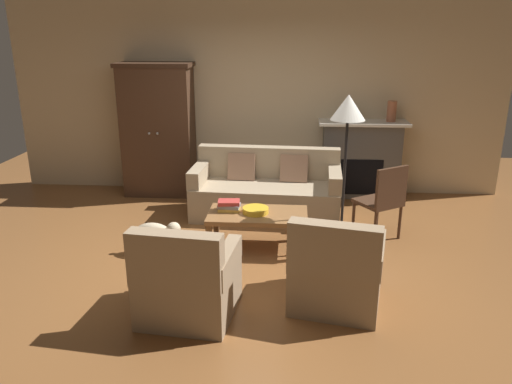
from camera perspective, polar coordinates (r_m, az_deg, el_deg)
name	(u,v)px	position (r m, az deg, el deg)	size (l,w,h in m)	color
ground_plane	(238,261)	(5.38, -2.08, -7.88)	(9.60, 9.60, 0.00)	brown
back_wall	(256,98)	(7.43, -0.02, 10.79)	(7.20, 0.10, 2.80)	beige
fireplace	(361,159)	(7.38, 11.94, 3.77)	(1.26, 0.48, 1.12)	#4C4947
armoire	(158,130)	(7.41, -11.15, 7.00)	(1.06, 0.57, 1.92)	#472D1E
couch	(266,192)	(6.55, 1.20, 0.03)	(1.96, 0.94, 0.86)	tan
coffee_table	(258,218)	(5.53, 0.20, -2.96)	(1.10, 0.60, 0.42)	olive
fruit_bowl	(256,210)	(5.50, -0.05, -2.11)	(0.29, 0.29, 0.06)	gold
book_stack	(229,206)	(5.57, -3.11, -1.58)	(0.25, 0.19, 0.12)	gold
mantel_vase_slate	(351,113)	(7.21, 10.87, 8.92)	(0.10, 0.10, 0.23)	#565B66
mantel_vase_terracotta	(392,111)	(7.29, 15.31, 8.93)	(0.13, 0.13, 0.29)	#A86042
armchair_near_left	(187,283)	(4.32, -7.89, -10.30)	(0.85, 0.85, 0.88)	#997F60
armchair_near_right	(336,273)	(4.49, 9.21, -9.17)	(0.91, 0.91, 0.88)	#997F60
side_chair_wooden	(384,198)	(5.90, 14.45, -0.65)	(0.61, 0.61, 0.90)	#472D1E
floor_lamp	(348,117)	(5.23, 10.49, 8.45)	(0.36, 0.36, 1.73)	black
dog	(156,233)	(5.54, -11.43, -4.66)	(0.57, 0.23, 0.39)	beige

